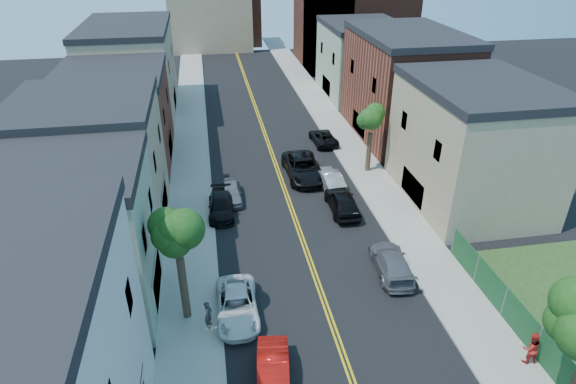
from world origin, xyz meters
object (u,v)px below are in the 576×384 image
black_car_left (221,205)px  grey_car_right (391,263)px  red_sedan (273,374)px  dark_car_right_far (323,137)px  white_pickup (237,305)px  black_car_right (342,202)px  black_suv_lane (303,168)px  silver_car_right (329,178)px  pedestrian_left (208,314)px  grey_car_left (231,192)px  pedestrian_right (531,348)px

black_car_left → grey_car_right: grey_car_right is taller
red_sedan → dark_car_right_far: size_ratio=0.94×
grey_car_right → white_pickup: bearing=17.8°
grey_car_right → black_car_right: black_car_right is taller
black_car_right → black_suv_lane: black_suv_lane is taller
silver_car_right → black_car_left: bearing=12.6°
silver_car_right → pedestrian_left: size_ratio=2.66×
white_pickup → black_car_left: size_ratio=1.06×
grey_car_right → pedestrian_left: (-11.52, -2.95, 0.26)m
silver_car_right → dark_car_right_far: 9.23m
white_pickup → pedestrian_left: size_ratio=2.98×
grey_car_left → silver_car_right: 8.34m
black_suv_lane → pedestrian_right: pedestrian_right is taller
red_sedan → dark_car_right_far: 29.73m
black_car_right → black_suv_lane: 6.48m
grey_car_right → grey_car_left: bearing=-44.4°
black_car_right → silver_car_right: size_ratio=1.10×
grey_car_right → silver_car_right: 12.00m
silver_car_right → dark_car_right_far: silver_car_right is taller
grey_car_left → dark_car_right_far: size_ratio=0.86×
black_car_left → dark_car_right_far: bearing=50.2°
grey_car_left → grey_car_right: bearing=-48.6°
red_sedan → white_pickup: size_ratio=0.87×
grey_car_left → black_suv_lane: size_ratio=0.63×
grey_car_left → dark_car_right_far: 14.13m
grey_car_right → pedestrian_left: size_ratio=2.99×
white_pickup → grey_car_left: size_ratio=1.24×
red_sedan → black_car_left: size_ratio=0.93×
red_sedan → grey_car_left: (-0.69, 18.25, -0.03)m
red_sedan → silver_car_right: size_ratio=0.97×
black_car_right → pedestrian_right: pedestrian_right is taller
white_pickup → silver_car_right: size_ratio=1.12×
black_car_left → black_car_right: black_car_right is taller
black_suv_lane → pedestrian_left: bearing=-118.2°
red_sedan → white_pickup: (-1.30, 5.04, -0.02)m
grey_car_right → black_car_right: bearing=-77.0°
black_car_left → black_car_right: size_ratio=0.95×
red_sedan → grey_car_left: bearing=99.5°
silver_car_right → pedestrian_left: (-10.50, -14.90, 0.25)m
dark_car_right_far → pedestrian_left: pedestrian_left is taller
grey_car_right → dark_car_right_far: 21.04m
grey_car_right → black_car_right: (-1.02, 7.81, 0.11)m
black_car_left → pedestrian_left: size_ratio=2.80×
pedestrian_left → grey_car_right: bearing=-61.0°
silver_car_right → dark_car_right_far: bearing=-105.3°
grey_car_left → pedestrian_right: size_ratio=2.18×
grey_car_right → pedestrian_left: pedestrian_left is taller
black_car_right → red_sedan: bearing=64.1°
white_pickup → black_suv_lane: black_suv_lane is taller
dark_car_right_far → red_sedan: bearing=69.1°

